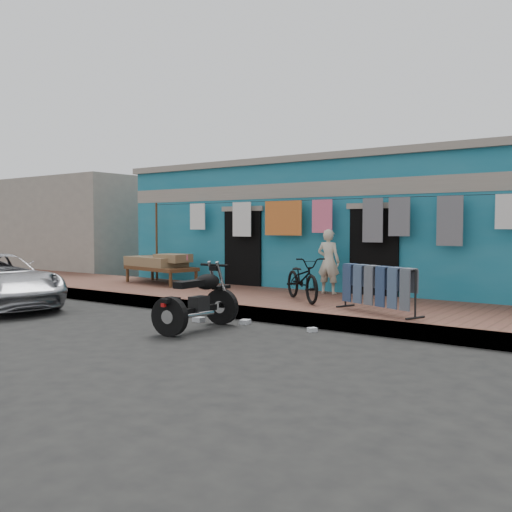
% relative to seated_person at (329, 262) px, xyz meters
% --- Properties ---
extents(ground, '(80.00, 80.00, 0.00)m').
position_rel_seated_person_xyz_m(ground, '(-0.40, -4.13, -0.95)').
color(ground, black).
rests_on(ground, ground).
extents(sidewalk, '(28.00, 3.00, 0.25)m').
position_rel_seated_person_xyz_m(sidewalk, '(-0.40, -1.13, -0.83)').
color(sidewalk, brown).
rests_on(sidewalk, ground).
extents(curb, '(28.00, 0.10, 0.25)m').
position_rel_seated_person_xyz_m(curb, '(-0.40, -2.58, -0.83)').
color(curb, gray).
rests_on(curb, ground).
extents(building, '(12.20, 5.20, 3.36)m').
position_rel_seated_person_xyz_m(building, '(-0.40, 2.85, 0.73)').
color(building, '#176D8A').
rests_on(building, ground).
extents(neighbor_left, '(6.00, 5.00, 3.40)m').
position_rel_seated_person_xyz_m(neighbor_left, '(-11.40, 2.87, 0.75)').
color(neighbor_left, '#9E9384').
rests_on(neighbor_left, ground).
extents(clothesline, '(10.06, 0.06, 2.10)m').
position_rel_seated_person_xyz_m(clothesline, '(-0.12, 0.12, 0.85)').
color(clothesline, brown).
rests_on(clothesline, sidewalk).
extents(seated_person, '(0.52, 0.36, 1.40)m').
position_rel_seated_person_xyz_m(seated_person, '(0.00, 0.00, 0.00)').
color(seated_person, beige).
rests_on(seated_person, sidewalk).
extents(bicycle, '(1.64, 1.47, 1.06)m').
position_rel_seated_person_xyz_m(bicycle, '(0.15, -1.33, -0.17)').
color(bicycle, black).
rests_on(bicycle, sidewalk).
extents(motorcycle, '(0.68, 1.69, 1.07)m').
position_rel_seated_person_xyz_m(motorcycle, '(-0.32, -3.90, -0.42)').
color(motorcycle, black).
rests_on(motorcycle, ground).
extents(charpoy, '(2.52, 1.75, 0.73)m').
position_rel_seated_person_xyz_m(charpoy, '(-4.58, -0.53, -0.34)').
color(charpoy, brown).
rests_on(charpoy, sidewalk).
extents(jeans_rack, '(1.94, 1.48, 0.82)m').
position_rel_seated_person_xyz_m(jeans_rack, '(1.99, -1.88, -0.29)').
color(jeans_rack, black).
rests_on(jeans_rack, sidewalk).
extents(litter_a, '(0.20, 0.16, 0.09)m').
position_rel_seated_person_xyz_m(litter_a, '(-0.83, -3.28, -0.91)').
color(litter_a, silver).
rests_on(litter_a, ground).
extents(litter_b, '(0.16, 0.17, 0.07)m').
position_rel_seated_person_xyz_m(litter_b, '(1.31, -2.93, -0.92)').
color(litter_b, silver).
rests_on(litter_b, ground).
extents(litter_c, '(0.19, 0.22, 0.08)m').
position_rel_seated_person_xyz_m(litter_c, '(-0.02, -2.98, -0.91)').
color(litter_c, silver).
rests_on(litter_c, ground).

